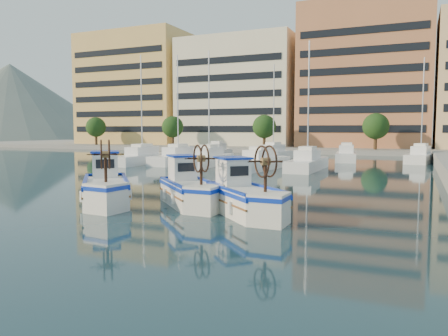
{
  "coord_description": "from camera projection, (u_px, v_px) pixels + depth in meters",
  "views": [
    {
      "loc": [
        9.74,
        -17.5,
        3.63
      ],
      "look_at": [
        -0.05,
        4.76,
        1.5
      ],
      "focal_mm": 35.0,
      "sensor_mm": 36.0,
      "label": 1
    }
  ],
  "objects": [
    {
      "name": "ground",
      "position": [
        184.0,
        208.0,
        20.19
      ],
      "size": [
        300.0,
        300.0,
        0.0
      ],
      "primitive_type": "plane",
      "color": "#1B3746",
      "rests_on": "ground"
    },
    {
      "name": "waterfront",
      "position": [
        415.0,
        86.0,
        74.82
      ],
      "size": [
        180.0,
        40.0,
        25.6
      ],
      "color": "gray",
      "rests_on": "ground"
    },
    {
      "name": "hill_west",
      "position": [
        13.0,
        139.0,
        176.67
      ],
      "size": [
        180.0,
        180.0,
        60.0
      ],
      "primitive_type": "cone",
      "color": "slate",
      "rests_on": "ground"
    },
    {
      "name": "yacht_marina",
      "position": [
        279.0,
        159.0,
        46.93
      ],
      "size": [
        36.47,
        24.3,
        11.5
      ],
      "color": "white",
      "rests_on": "ground"
    },
    {
      "name": "fishing_boat_a",
      "position": [
        106.0,
        185.0,
        21.63
      ],
      "size": [
        4.73,
        5.11,
        3.21
      ],
      "rotation": [
        0.0,
        0.0,
        0.69
      ],
      "color": "silver",
      "rests_on": "ground"
    },
    {
      "name": "fishing_boat_b",
      "position": [
        189.0,
        188.0,
        21.14
      ],
      "size": [
        4.59,
        4.65,
        3.0
      ],
      "rotation": [
        0.0,
        0.0,
        0.77
      ],
      "color": "silver",
      "rests_on": "ground"
    },
    {
      "name": "fishing_boat_c",
      "position": [
        243.0,
        195.0,
        18.83
      ],
      "size": [
        4.71,
        4.69,
        3.05
      ],
      "rotation": [
        0.0,
        0.0,
        0.79
      ],
      "color": "silver",
      "rests_on": "ground"
    }
  ]
}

